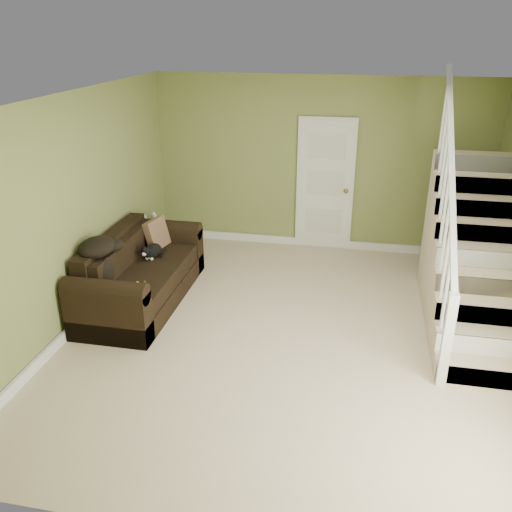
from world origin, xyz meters
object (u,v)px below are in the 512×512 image
at_px(side_table, 154,247).
at_px(cat, 152,251).
at_px(sofa, 139,276).
at_px(banana, 137,286).

relative_size(side_table, cat, 1.64).
distance_m(side_table, cat, 0.84).
xyz_separation_m(side_table, cat, (0.29, -0.75, 0.27)).
height_order(sofa, cat, sofa).
height_order(sofa, side_table, sofa).
height_order(side_table, banana, side_table).
height_order(sofa, banana, sofa).
bearing_deg(side_table, cat, -68.93).
bearing_deg(cat, banana, -70.99).
xyz_separation_m(side_table, banana, (0.44, -1.62, 0.21)).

